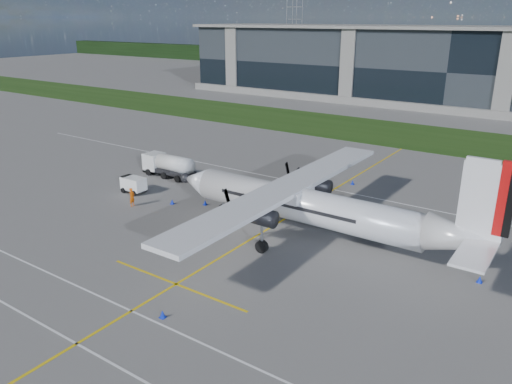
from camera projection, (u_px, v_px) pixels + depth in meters
ground at (383, 145)px, 71.30m from camera, size 400.00×400.00×0.00m
grass_strip at (402, 134)px, 77.50m from camera, size 400.00×18.00×0.04m
terminal_building at (460, 69)px, 99.87m from camera, size 120.00×20.00×15.00m
tree_line at (509, 68)px, 147.93m from camera, size 400.00×6.00×6.00m
pylon_west at (294, 23)px, 194.64m from camera, size 9.00×4.60×30.00m
yellow_taxiway_centerline at (295, 213)px, 46.40m from camera, size 0.20×70.00×0.01m
white_lane_line at (45, 326)px, 29.38m from camera, size 90.00×0.15×0.01m
turboprop_aircraft at (315, 188)px, 39.49m from camera, size 28.23×29.27×8.78m
fuel_tanker_truck at (166, 165)px, 56.76m from camera, size 6.89×2.24×2.58m
baggage_tug at (134, 185)px, 51.55m from camera, size 2.71×1.63×1.63m
ground_crew_person at (132, 196)px, 47.78m from camera, size 0.73×0.93×2.06m
safety_cone_nose_stbd at (205, 202)px, 48.27m from camera, size 0.36×0.36×0.50m
safety_cone_fwd at (172, 202)px, 48.50m from camera, size 0.36×0.36×0.50m
safety_cone_stbdwing at (353, 182)px, 54.18m from camera, size 0.36×0.36×0.50m
safety_cone_portwing at (163, 314)px, 30.13m from camera, size 0.36×0.36×0.50m
safety_cone_tail at (480, 279)px, 34.14m from camera, size 0.36×0.36×0.50m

